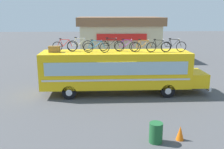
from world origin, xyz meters
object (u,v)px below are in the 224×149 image
object	(u,v)px
rooftop_bicycle_1	(65,46)
trash_bin	(156,133)
rooftop_bicycle_6	(144,47)
luggage_bag_1	(54,49)
rooftop_bicycle_8	(174,46)
rooftop_bicycle_7	(158,47)
rooftop_bicycle_2	(80,45)
bus	(119,69)
rooftop_bicycle_3	(96,47)
traffic_cone	(180,133)
rooftop_bicycle_5	(127,46)
rooftop_bicycle_4	(111,45)

from	to	relation	value
rooftop_bicycle_1	trash_bin	bearing A→B (deg)	-56.63
rooftop_bicycle_6	trash_bin	world-z (taller)	rooftop_bicycle_6
luggage_bag_1	rooftop_bicycle_8	bearing A→B (deg)	-1.51
rooftop_bicycle_1	trash_bin	world-z (taller)	rooftop_bicycle_1
rooftop_bicycle_6	rooftop_bicycle_7	size ratio (longest dim) A/B	1.03
luggage_bag_1	rooftop_bicycle_1	world-z (taller)	rooftop_bicycle_1
luggage_bag_1	rooftop_bicycle_2	world-z (taller)	rooftop_bicycle_2
bus	rooftop_bicycle_3	bearing A→B (deg)	-166.46
traffic_cone	rooftop_bicycle_1	bearing A→B (deg)	129.78
rooftop_bicycle_5	rooftop_bicycle_7	bearing A→B (deg)	-10.59
bus	rooftop_bicycle_6	bearing A→B (deg)	-10.01
rooftop_bicycle_1	rooftop_bicycle_5	distance (m)	4.18
rooftop_bicycle_8	trash_bin	size ratio (longest dim) A/B	1.89
bus	rooftop_bicycle_2	xyz separation A→B (m)	(-2.65, 0.41, 1.64)
rooftop_bicycle_4	rooftop_bicycle_7	bearing A→B (deg)	-14.41
rooftop_bicycle_5	trash_bin	xyz separation A→B (m)	(0.55, -7.00, -2.86)
rooftop_bicycle_5	rooftop_bicycle_6	size ratio (longest dim) A/B	0.97
luggage_bag_1	rooftop_bicycle_6	size ratio (longest dim) A/B	0.44
luggage_bag_1	rooftop_bicycle_4	xyz separation A→B (m)	(3.79, 0.52, 0.17)
luggage_bag_1	bus	bearing A→B (deg)	1.25
bus	rooftop_bicycle_7	xyz separation A→B (m)	(2.58, -0.38, 1.61)
luggage_bag_1	rooftop_bicycle_7	world-z (taller)	rooftop_bicycle_7
rooftop_bicycle_4	trash_bin	bearing A→B (deg)	-77.95
rooftop_bicycle_4	bus	bearing A→B (deg)	-38.79
rooftop_bicycle_1	rooftop_bicycle_7	world-z (taller)	rooftop_bicycle_1
bus	rooftop_bicycle_7	distance (m)	3.07
rooftop_bicycle_5	traffic_cone	world-z (taller)	rooftop_bicycle_5
rooftop_bicycle_4	rooftop_bicycle_8	world-z (taller)	rooftop_bicycle_4
rooftop_bicycle_2	rooftop_bicycle_5	bearing A→B (deg)	-7.12
rooftop_bicycle_1	trash_bin	distance (m)	9.07
rooftop_bicycle_3	rooftop_bicycle_7	distance (m)	4.11
rooftop_bicycle_3	traffic_cone	size ratio (longest dim) A/B	2.61
rooftop_bicycle_6	rooftop_bicycle_4	bearing A→B (deg)	161.67
bus	traffic_cone	bearing A→B (deg)	-72.31
rooftop_bicycle_3	trash_bin	size ratio (longest dim) A/B	1.91
rooftop_bicycle_2	trash_bin	world-z (taller)	rooftop_bicycle_2
traffic_cone	rooftop_bicycle_4	bearing A→B (deg)	110.44
rooftop_bicycle_6	traffic_cone	world-z (taller)	rooftop_bicycle_6
rooftop_bicycle_2	rooftop_bicycle_6	size ratio (longest dim) A/B	1.05
rooftop_bicycle_1	rooftop_bicycle_5	world-z (taller)	rooftop_bicycle_1
bus	rooftop_bicycle_8	size ratio (longest dim) A/B	6.64
rooftop_bicycle_2	rooftop_bicycle_7	world-z (taller)	rooftop_bicycle_2
rooftop_bicycle_3	traffic_cone	bearing A→B (deg)	-60.15
rooftop_bicycle_5	rooftop_bicycle_1	bearing A→B (deg)	177.55
rooftop_bicycle_6	bus	bearing A→B (deg)	169.99
luggage_bag_1	traffic_cone	xyz separation A→B (m)	(6.50, -6.75, -2.83)
rooftop_bicycle_2	rooftop_bicycle_8	distance (m)	6.32
rooftop_bicycle_6	traffic_cone	distance (m)	7.23
traffic_cone	rooftop_bicycle_8	bearing A→B (deg)	77.49
trash_bin	traffic_cone	distance (m)	1.14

